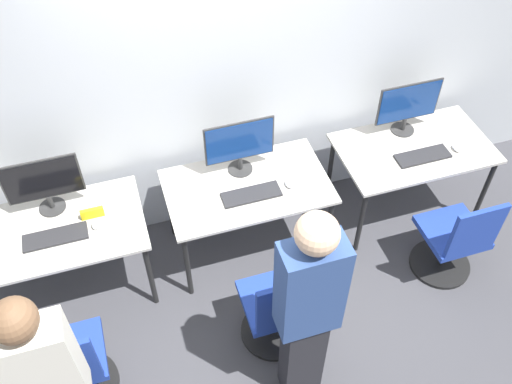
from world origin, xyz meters
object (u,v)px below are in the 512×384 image
object	(u,v)px
mouse_left	(95,225)
keyboard_center	(251,194)
person_left	(52,384)
monitor_left	(43,183)
keyboard_right	(423,156)
monitor_center	(240,145)
mouse_right	(456,148)
office_chair_left	(73,368)
person_center	(308,308)
mouse_center	(289,184)
office_chair_right	(454,242)
keyboard_left	(55,237)
monitor_right	(408,106)
office_chair_center	(277,312)

from	to	relation	value
mouse_left	keyboard_center	world-z (taller)	mouse_left
person_left	keyboard_center	size ratio (longest dim) A/B	3.84
monitor_left	keyboard_right	world-z (taller)	monitor_left
monitor_center	mouse_right	xyz separation A→B (m)	(1.69, -0.30, -0.24)
office_chair_left	monitor_left	bearing A→B (deg)	87.88
person_center	monitor_center	bearing A→B (deg)	89.27
person_left	mouse_center	distance (m)	2.10
keyboard_center	person_center	distance (m)	1.17
office_chair_left	keyboard_right	size ratio (longest dim) A/B	2.05
monitor_center	office_chair_right	distance (m)	1.78
keyboard_left	mouse_right	distance (m)	3.08
monitor_center	keyboard_right	world-z (taller)	monitor_center
keyboard_left	keyboard_center	world-z (taller)	same
keyboard_right	monitor_left	bearing A→B (deg)	173.15
mouse_center	monitor_right	size ratio (longest dim) A/B	0.17
person_center	monitor_right	xyz separation A→B (m)	(1.41, 1.47, 0.00)
keyboard_right	office_chair_right	size ratio (longest dim) A/B	0.49
person_left	mouse_center	world-z (taller)	person_left
monitor_left	office_chair_right	distance (m)	3.02
keyboard_left	office_chair_right	world-z (taller)	office_chair_right
office_chair_left	person_left	bearing A→B (deg)	-92.08
person_left	mouse_center	size ratio (longest dim) A/B	18.53
office_chair_right	office_chair_center	bearing A→B (deg)	-173.72
keyboard_left	keyboard_right	world-z (taller)	same
mouse_left	monitor_center	size ratio (longest dim) A/B	0.17
mouse_left	office_chair_left	world-z (taller)	office_chair_left
office_chair_left	office_chair_right	world-z (taller)	same
office_chair_left	mouse_right	distance (m)	3.23
mouse_left	keyboard_left	bearing A→B (deg)	-175.12
monitor_center	office_chair_right	size ratio (longest dim) A/B	0.59
monitor_left	keyboard_center	distance (m)	1.45
mouse_right	monitor_right	bearing A→B (deg)	130.88
mouse_left	person_left	bearing A→B (deg)	-105.39
mouse_center	person_center	bearing A→B (deg)	-105.24
monitor_left	keyboard_center	size ratio (longest dim) A/B	1.21
office_chair_left	keyboard_right	distance (m)	2.95
mouse_center	monitor_center	bearing A→B (deg)	137.07
office_chair_center	mouse_right	bearing A→B (deg)	23.48
mouse_left	office_chair_right	size ratio (longest dim) A/B	0.10
monitor_center	mouse_center	size ratio (longest dim) A/B	5.84
mouse_center	person_center	world-z (taller)	person_center
mouse_left	office_chair_center	bearing A→B (deg)	-38.04
monitor_left	office_chair_left	xyz separation A→B (m)	(-0.04, -1.09, -0.60)
mouse_center	keyboard_right	bearing A→B (deg)	-1.40
mouse_center	office_chair_center	world-z (taller)	office_chair_center
person_center	mouse_right	distance (m)	2.06
mouse_right	keyboard_right	bearing A→B (deg)	179.54
monitor_center	office_chair_center	world-z (taller)	monitor_center
keyboard_center	keyboard_right	xyz separation A→B (m)	(1.39, -0.02, 0.00)
keyboard_left	mouse_right	world-z (taller)	mouse_right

